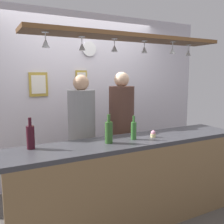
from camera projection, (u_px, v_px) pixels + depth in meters
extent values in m
plane|color=#4C4742|center=(116.00, 208.00, 3.18)|extent=(8.00, 8.00, 0.00)
cube|color=silver|center=(82.00, 98.00, 3.96)|extent=(4.40, 0.06, 2.60)
cube|color=#38383D|center=(131.00, 142.00, 2.74)|extent=(2.70, 0.55, 0.04)
cube|color=olive|center=(144.00, 193.00, 2.59)|extent=(2.65, 0.04, 0.92)
cube|color=brown|center=(130.00, 37.00, 2.62)|extent=(2.20, 0.36, 0.04)
cylinder|color=silver|center=(45.00, 32.00, 2.18)|extent=(0.06, 0.06, 0.00)
cylinder|color=silver|center=(45.00, 36.00, 2.18)|extent=(0.01, 0.01, 0.06)
cone|color=silver|center=(46.00, 43.00, 2.19)|extent=(0.07, 0.07, 0.08)
cylinder|color=silver|center=(82.00, 37.00, 2.43)|extent=(0.06, 0.06, 0.00)
cylinder|color=silver|center=(82.00, 40.00, 2.43)|extent=(0.01, 0.01, 0.06)
cone|color=silver|center=(82.00, 47.00, 2.44)|extent=(0.07, 0.07, 0.08)
cylinder|color=silver|center=(114.00, 39.00, 2.57)|extent=(0.06, 0.06, 0.00)
cylinder|color=silver|center=(114.00, 42.00, 2.57)|extent=(0.01, 0.01, 0.06)
cone|color=silver|center=(114.00, 48.00, 2.58)|extent=(0.07, 0.07, 0.08)
cylinder|color=silver|center=(144.00, 41.00, 2.73)|extent=(0.06, 0.06, 0.00)
cylinder|color=silver|center=(144.00, 44.00, 2.73)|extent=(0.01, 0.01, 0.06)
cone|color=silver|center=(144.00, 50.00, 2.74)|extent=(0.07, 0.07, 0.08)
cylinder|color=silver|center=(173.00, 42.00, 2.81)|extent=(0.06, 0.06, 0.00)
cylinder|color=silver|center=(173.00, 44.00, 2.82)|extent=(0.01, 0.01, 0.06)
cone|color=silver|center=(173.00, 50.00, 2.82)|extent=(0.07, 0.07, 0.08)
cylinder|color=silver|center=(188.00, 45.00, 3.09)|extent=(0.06, 0.06, 0.00)
cylinder|color=silver|center=(188.00, 47.00, 3.09)|extent=(0.01, 0.01, 0.06)
cone|color=silver|center=(188.00, 53.00, 3.10)|extent=(0.07, 0.07, 0.08)
cube|color=#2D334C|center=(83.00, 174.00, 3.25)|extent=(0.17, 0.18, 0.79)
cylinder|color=gray|center=(82.00, 118.00, 3.14)|extent=(0.34, 0.34, 0.69)
sphere|color=tan|center=(81.00, 83.00, 3.08)|extent=(0.20, 0.20, 0.20)
cube|color=#2D334C|center=(121.00, 166.00, 3.51)|extent=(0.17, 0.18, 0.81)
cylinder|color=brown|center=(121.00, 112.00, 3.40)|extent=(0.34, 0.34, 0.70)
sphere|color=beige|center=(122.00, 79.00, 3.34)|extent=(0.20, 0.20, 0.20)
cylinder|color=#336B2D|center=(134.00, 131.00, 2.73)|extent=(0.06, 0.06, 0.19)
cylinder|color=#336B2D|center=(134.00, 119.00, 2.71)|extent=(0.03, 0.03, 0.07)
cylinder|color=#380F19|center=(31.00, 137.00, 2.38)|extent=(0.08, 0.08, 0.22)
cylinder|color=#380F19|center=(30.00, 122.00, 2.35)|extent=(0.03, 0.03, 0.08)
cylinder|color=#2D5623|center=(109.00, 133.00, 2.58)|extent=(0.08, 0.08, 0.22)
cylinder|color=#2D5623|center=(109.00, 118.00, 2.56)|extent=(0.03, 0.03, 0.08)
cylinder|color=beige|center=(153.00, 135.00, 2.84)|extent=(0.06, 0.06, 0.04)
sphere|color=pink|center=(153.00, 133.00, 2.83)|extent=(0.05, 0.05, 0.05)
cube|color=#B29338|center=(81.00, 79.00, 3.86)|extent=(0.18, 0.02, 0.26)
cube|color=white|center=(82.00, 79.00, 3.85)|extent=(0.14, 0.01, 0.20)
cube|color=#B29338|center=(38.00, 84.00, 3.57)|extent=(0.26, 0.02, 0.34)
cube|color=white|center=(39.00, 84.00, 3.56)|extent=(0.20, 0.01, 0.26)
cylinder|color=white|center=(89.00, 49.00, 3.85)|extent=(0.22, 0.03, 0.22)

